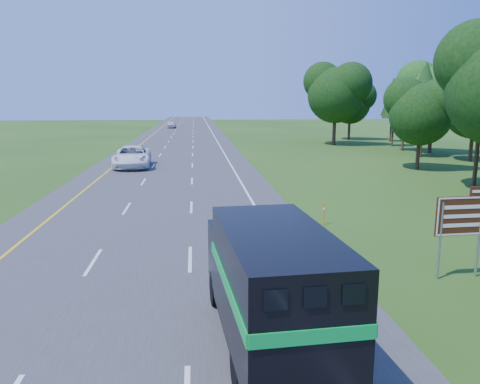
# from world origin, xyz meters

# --- Properties ---
(road) EXTENTS (15.00, 260.00, 0.04)m
(road) POSITION_xyz_m (0.00, 50.00, 0.02)
(road) COLOR #38383A
(road) RESTS_ON ground
(lane_markings) EXTENTS (11.15, 260.00, 0.01)m
(lane_markings) POSITION_xyz_m (0.00, 50.00, 0.04)
(lane_markings) COLOR yellow
(lane_markings) RESTS_ON road
(horse_truck) EXTENTS (2.74, 7.38, 3.21)m
(horse_truck) POSITION_xyz_m (3.80, 3.95, 1.75)
(horse_truck) COLOR black
(horse_truck) RESTS_ON road
(white_suv) EXTENTS (3.60, 7.15, 1.94)m
(white_suv) POSITION_xyz_m (-3.66, 37.31, 1.01)
(white_suv) COLOR white
(white_suv) RESTS_ON road
(far_car) EXTENTS (2.01, 4.59, 1.54)m
(far_car) POSITION_xyz_m (-3.03, 101.37, 0.81)
(far_car) COLOR silver
(far_car) RESTS_ON road
(exit_sign) EXTENTS (1.90, 0.17, 3.21)m
(exit_sign) POSITION_xyz_m (11.09, 8.22, 2.09)
(exit_sign) COLOR gray
(exit_sign) RESTS_ON ground
(delineator) EXTENTS (0.09, 0.05, 1.05)m
(delineator) POSITION_xyz_m (8.39, 15.63, 0.56)
(delineator) COLOR orange
(delineator) RESTS_ON ground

